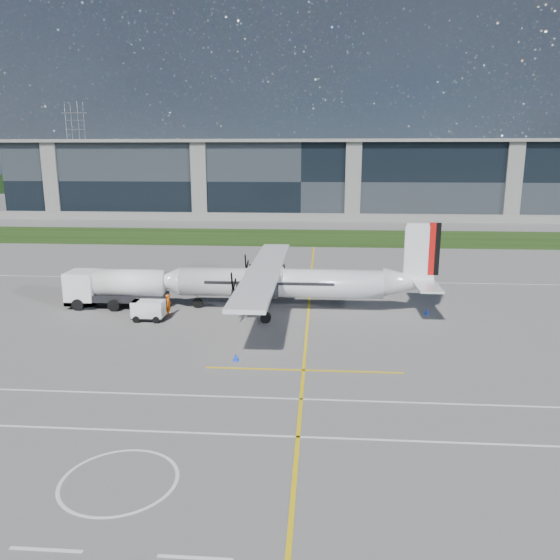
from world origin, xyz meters
The scene contains 15 objects.
ground centered at (0.00, 40.00, 0.00)m, with size 400.00×400.00×0.00m, color #5F5D5A.
grass_strip centered at (0.00, 48.00, 0.02)m, with size 400.00×18.00×0.04m, color #1A320D.
terminal_building centered at (0.00, 80.00, 7.50)m, with size 120.00×20.00×15.00m, color black.
tree_line centered at (0.00, 140.00, 3.00)m, with size 400.00×6.00×6.00m, color black.
pylon_west centered at (-80.00, 150.00, 15.00)m, with size 9.00×4.60×30.00m, color gray, non-canonical shape.
yellow_taxiway_centerline centered at (3.00, 10.00, 0.01)m, with size 0.20×70.00×0.01m, color yellow.
white_lane_line centered at (0.00, -14.00, 0.01)m, with size 90.00×0.15×0.01m, color white.
turboprop_aircraft centered at (1.54, 7.13, 3.72)m, with size 23.92×24.81×7.44m, color white, non-canonical shape.
fuel_tanker_truck centered at (-13.92, 6.85, 1.65)m, with size 8.79×2.86×3.30m, color white, non-canonical shape.
baggage_tug centered at (-9.47, 3.31, 0.79)m, with size 2.62×1.57×1.57m, color white, non-canonical shape.
ground_crew_person centered at (-8.29, 4.81, 1.00)m, with size 0.81×0.58×2.00m, color #F25907.
safety_cone_nose_stbd centered at (-9.81, 9.20, 0.25)m, with size 0.36×0.36×0.50m, color #0D37DE.
safety_cone_fwd centered at (-10.82, 6.53, 0.25)m, with size 0.36×0.36×0.50m, color #0D37DE.
safety_cone_tail centered at (12.66, 6.57, 0.25)m, with size 0.36×0.36×0.50m, color #0D37DE.
safety_cone_portwing centered at (-1.32, -4.73, 0.25)m, with size 0.36×0.36×0.50m, color #0D37DE.
Camera 1 is at (3.87, -36.92, 12.76)m, focal length 35.00 mm.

